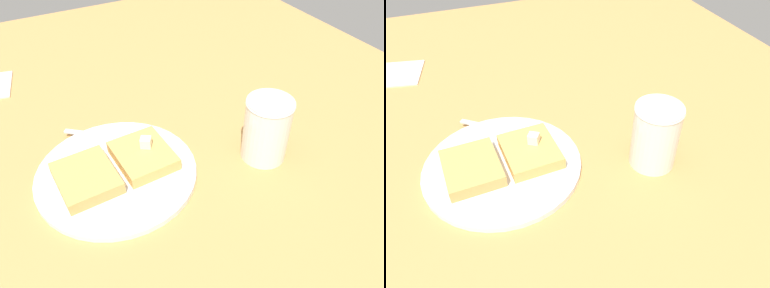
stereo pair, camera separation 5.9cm
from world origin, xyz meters
TOP-DOWN VIEW (x-y plane):
  - table_surface at (0.00, 0.00)cm, footprint 128.74×128.74cm
  - plate at (7.93, 8.80)cm, footprint 25.40×25.40cm
  - toast_slice_left at (3.15, 8.53)cm, footprint 9.00×10.65cm
  - toast_slice_middle at (12.71, 9.07)cm, footprint 9.00×10.65cm
  - butter_pat_primary at (2.21, 7.81)cm, footprint 2.25×2.19cm
  - fork at (5.57, 0.66)cm, footprint 13.36×11.16cm
  - syrup_jar at (-15.50, 15.86)cm, footprint 7.63×7.63cm

SIDE VIEW (x-z plane):
  - table_surface at x=0.00cm, z-range 0.00..2.02cm
  - plate at x=7.93cm, z-range 2.06..3.07cm
  - fork at x=5.57cm, z-range 3.02..3.38cm
  - toast_slice_left at x=3.15cm, z-range 3.02..5.07cm
  - toast_slice_middle at x=12.71cm, z-range 3.02..5.07cm
  - butter_pat_primary at x=2.21cm, z-range 5.07..6.77cm
  - syrup_jar at x=-15.50cm, z-range 1.51..12.40cm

